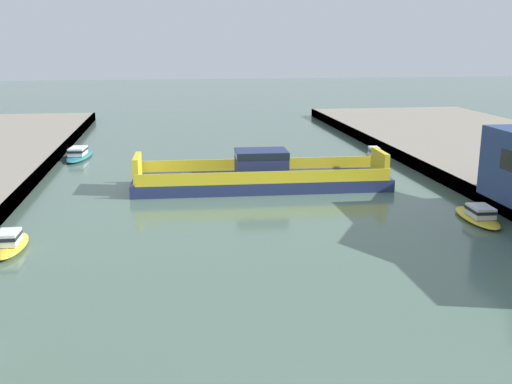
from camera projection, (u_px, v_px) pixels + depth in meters
The scene contains 5 objects.
chain_ferry at pixel (261, 176), 55.75m from camera, with size 23.95×6.84×3.59m.
moored_boat_near_right at pixel (478, 215), 45.58m from camera, with size 2.54×6.35×1.27m.
moored_boat_mid_left at pixel (374, 156), 68.23m from camera, with size 1.94×5.24×1.58m.
moored_boat_far_left at pixel (79, 154), 69.71m from camera, with size 3.20×8.34×1.39m.
moored_boat_far_right at pixel (10, 243), 39.18m from camera, with size 1.92×5.39×1.40m.
Camera 1 is at (-6.43, -16.47, 13.46)m, focal length 41.85 mm.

